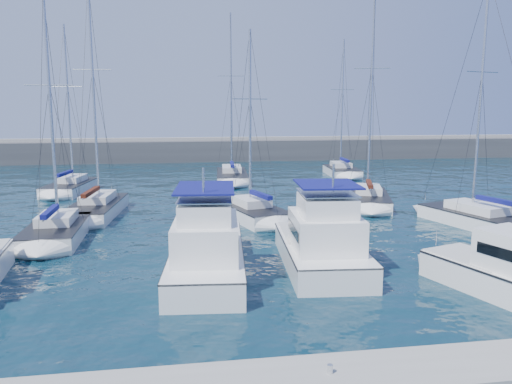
{
  "coord_description": "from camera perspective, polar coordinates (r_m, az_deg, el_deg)",
  "views": [
    {
      "loc": [
        -3.9,
        -23.02,
        7.66
      ],
      "look_at": [
        0.4,
        4.5,
        3.0
      ],
      "focal_mm": 35.0,
      "sensor_mm": 36.0,
      "label": 1
    }
  ],
  "objects": [
    {
      "name": "ground",
      "position": [
        24.57,
        0.71,
        -8.67
      ],
      "size": [
        220.0,
        220.0,
        0.0
      ],
      "primitive_type": "plane",
      "color": "black",
      "rests_on": "ground"
    },
    {
      "name": "breakwater",
      "position": [
        75.41,
        -5.9,
        4.42
      ],
      "size": [
        160.0,
        6.0,
        4.45
      ],
      "color": "#424244",
      "rests_on": "ground"
    },
    {
      "name": "dock",
      "position": [
        14.63,
        8.41,
        -20.82
      ],
      "size": [
        40.0,
        2.2,
        0.6
      ],
      "primitive_type": "cube",
      "color": "gray",
      "rests_on": "ground"
    },
    {
      "name": "dock_cleat_centre",
      "position": [
        14.42,
        8.45,
        -19.36
      ],
      "size": [
        0.16,
        0.16,
        0.25
      ],
      "primitive_type": "cylinder",
      "color": "silver",
      "rests_on": "dock"
    },
    {
      "name": "motor_yacht_port_inner",
      "position": [
        23.5,
        -5.63,
        -6.67
      ],
      "size": [
        4.29,
        10.57,
        4.69
      ],
      "rotation": [
        0.0,
        0.0,
        -0.09
      ],
      "color": "white",
      "rests_on": "ground"
    },
    {
      "name": "motor_yacht_stbd_inner",
      "position": [
        24.49,
        7.57,
        -6.04
      ],
      "size": [
        4.33,
        8.78,
        4.69
      ],
      "rotation": [
        0.0,
        0.0,
        -0.09
      ],
      "color": "white",
      "rests_on": "ground"
    },
    {
      "name": "motor_yacht_stbd_outer",
      "position": [
        23.26,
        26.88,
        -8.34
      ],
      "size": [
        4.58,
        7.19,
        3.2
      ],
      "rotation": [
        0.0,
        0.0,
        0.31
      ],
      "color": "white",
      "rests_on": "ground"
    },
    {
      "name": "sailboat_mid_a",
      "position": [
        31.73,
        -21.86,
        -4.18
      ],
      "size": [
        3.16,
        7.03,
        14.39
      ],
      "rotation": [
        0.0,
        0.0,
        0.02
      ],
      "color": "white",
      "rests_on": "ground"
    },
    {
      "name": "sailboat_mid_b",
      "position": [
        38.09,
        -17.73,
        -1.73
      ],
      "size": [
        3.82,
        8.59,
        16.73
      ],
      "rotation": [
        0.0,
        0.0,
        -0.09
      ],
      "color": "white",
      "rests_on": "ground"
    },
    {
      "name": "sailboat_mid_c",
      "position": [
        34.69,
        -0.25,
        -2.37
      ],
      "size": [
        4.63,
        7.0,
        13.26
      ],
      "rotation": [
        0.0,
        0.0,
        0.28
      ],
      "color": "white",
      "rests_on": "ground"
    },
    {
      "name": "sailboat_mid_d",
      "position": [
        40.83,
        12.66,
        -0.75
      ],
      "size": [
        5.34,
        8.18,
        17.36
      ],
      "rotation": [
        0.0,
        0.0,
        -0.31
      ],
      "color": "white",
      "rests_on": "ground"
    },
    {
      "name": "sailboat_mid_e",
      "position": [
        35.7,
        24.42,
        -2.88
      ],
      "size": [
        5.26,
        9.27,
        16.01
      ],
      "rotation": [
        0.0,
        0.0,
        0.27
      ],
      "color": "white",
      "rests_on": "ground"
    },
    {
      "name": "sailboat_back_a",
      "position": [
        49.11,
        -20.42,
        0.56
      ],
      "size": [
        4.13,
        7.93,
        15.46
      ],
      "rotation": [
        0.0,
        0.0,
        -0.15
      ],
      "color": "white",
      "rests_on": "ground"
    },
    {
      "name": "sailboat_back_b",
      "position": [
        53.75,
        -2.78,
        1.87
      ],
      "size": [
        3.94,
        9.82,
        17.88
      ],
      "rotation": [
        0.0,
        0.0,
        -0.08
      ],
      "color": "white",
      "rests_on": "ground"
    },
    {
      "name": "sailboat_back_c",
      "position": [
        58.72,
        9.76,
        2.4
      ],
      "size": [
        3.73,
        7.68,
        15.75
      ],
      "rotation": [
        0.0,
        0.0,
        -0.09
      ],
      "color": "white",
      "rests_on": "ground"
    }
  ]
}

